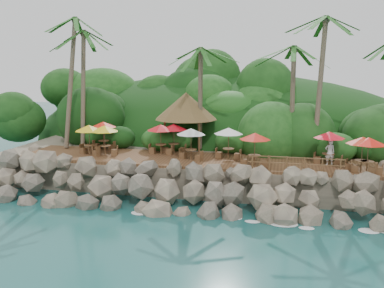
# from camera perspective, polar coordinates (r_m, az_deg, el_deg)

# --- Properties ---
(ground) EXTENTS (140.00, 140.00, 0.00)m
(ground) POSITION_cam_1_polar(r_m,az_deg,el_deg) (26.20, -2.95, -9.73)
(ground) COLOR #19514F
(ground) RESTS_ON ground
(land_base) EXTENTS (32.00, 25.20, 2.10)m
(land_base) POSITION_cam_1_polar(r_m,az_deg,el_deg) (40.99, 3.10, -0.70)
(land_base) COLOR gray
(land_base) RESTS_ON ground
(jungle_hill) EXTENTS (44.80, 28.00, 15.40)m
(jungle_hill) POSITION_cam_1_polar(r_m,az_deg,el_deg) (48.46, 4.59, -0.21)
(jungle_hill) COLOR #143811
(jungle_hill) RESTS_ON ground
(seawall) EXTENTS (29.00, 4.00, 2.30)m
(seawall) POSITION_cam_1_polar(r_m,az_deg,el_deg) (27.66, -1.85, -6.09)
(seawall) COLOR gray
(seawall) RESTS_ON ground
(terrace) EXTENTS (26.00, 5.00, 0.20)m
(terrace) POSITION_cam_1_polar(r_m,az_deg,el_deg) (31.15, 0.00, -2.17)
(terrace) COLOR brown
(terrace) RESTS_ON land_base
(jungle_foliage) EXTENTS (44.00, 16.00, 12.00)m
(jungle_foliage) POSITION_cam_1_polar(r_m,az_deg,el_deg) (40.25, 2.84, -2.44)
(jungle_foliage) COLOR #143811
(jungle_foliage) RESTS_ON ground
(foam_line) EXTENTS (25.20, 0.80, 0.06)m
(foam_line) POSITION_cam_1_polar(r_m,az_deg,el_deg) (26.46, -2.77, -9.45)
(foam_line) COLOR white
(foam_line) RESTS_ON ground
(palms) EXTENTS (30.44, 7.04, 11.83)m
(palms) POSITION_cam_1_polar(r_m,az_deg,el_deg) (32.94, 3.72, 14.69)
(palms) COLOR brown
(palms) RESTS_ON ground
(palapa) EXTENTS (5.15, 5.15, 4.60)m
(palapa) POSITION_cam_1_polar(r_m,az_deg,el_deg) (34.65, -0.81, 5.15)
(palapa) COLOR brown
(palapa) RESTS_ON ground
(dining_clusters) EXTENTS (21.87, 5.33, 2.31)m
(dining_clusters) POSITION_cam_1_polar(r_m,az_deg,el_deg) (30.48, 2.20, 1.40)
(dining_clusters) COLOR brown
(dining_clusters) RESTS_ON terrace
(railing) EXTENTS (6.10, 0.10, 1.00)m
(railing) POSITION_cam_1_polar(r_m,az_deg,el_deg) (27.97, 13.77, -2.49)
(railing) COLOR brown
(railing) RESTS_ON terrace
(waiter) EXTENTS (0.72, 0.53, 1.79)m
(waiter) POSITION_cam_1_polar(r_m,az_deg,el_deg) (30.45, 18.07, -1.09)
(waiter) COLOR silver
(waiter) RESTS_ON terrace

